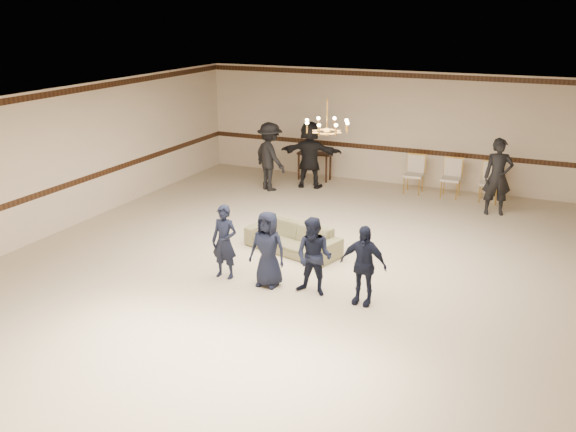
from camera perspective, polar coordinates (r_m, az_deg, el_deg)
name	(u,v)px	position (r m, az deg, el deg)	size (l,w,h in m)	color
room	(307,192)	(11.84, 1.67, 2.21)	(12.01, 14.01, 3.21)	#C2B095
chair_rail	(401,150)	(18.44, 10.11, 5.86)	(12.00, 0.02, 0.14)	#371F10
crown_molding	(405,75)	(18.12, 10.48, 12.29)	(12.00, 0.02, 0.14)	#371F10
chandelier	(327,115)	(12.47, 3.52, 9.01)	(0.94, 0.94, 0.89)	gold
boy_a	(224,242)	(11.90, -5.72, -2.32)	(0.52, 0.34, 1.41)	black
boy_b	(268,249)	(11.50, -1.82, -2.98)	(0.69, 0.45, 1.41)	black
boy_c	(314,257)	(11.16, 2.34, -3.67)	(0.69, 0.54, 1.41)	black
boy_d	(363,265)	(10.89, 6.75, -4.38)	(0.83, 0.35, 1.41)	black
settee	(293,238)	(13.22, 0.42, -1.98)	(2.05, 0.80, 0.60)	#6A6946
adult_left	(270,157)	(17.58, -1.63, 5.35)	(1.22, 0.70, 1.89)	black
adult_mid	(310,154)	(17.84, 1.97, 5.54)	(1.75, 0.56, 1.89)	black
adult_right	(498,177)	(16.26, 18.29, 3.35)	(0.69, 0.45, 1.89)	black
banquet_chair_left	(414,175)	(17.68, 11.21, 3.65)	(0.50, 0.50, 1.03)	beige
banquet_chair_mid	(451,179)	(17.49, 14.40, 3.26)	(0.50, 0.50, 1.03)	beige
banquet_chair_right	(490,183)	(17.36, 17.64, 2.86)	(0.50, 0.50, 1.03)	beige
console_table	(314,166)	(18.76, 2.39, 4.49)	(0.98, 0.41, 0.82)	black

